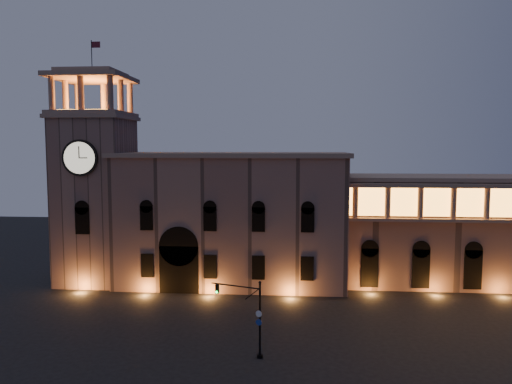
# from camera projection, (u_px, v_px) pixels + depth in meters

# --- Properties ---
(ground) EXTENTS (160.00, 160.00, 0.00)m
(ground) POSITION_uv_depth(u_px,v_px,m) (224.00, 346.00, 46.23)
(ground) COLOR black
(ground) RESTS_ON ground
(government_building) EXTENTS (30.80, 12.80, 17.60)m
(government_building) POSITION_uv_depth(u_px,v_px,m) (232.00, 218.00, 67.36)
(government_building) COLOR #7F5E53
(government_building) RESTS_ON ground
(clock_tower) EXTENTS (9.80, 9.80, 32.40)m
(clock_tower) POSITION_uv_depth(u_px,v_px,m) (96.00, 190.00, 67.49)
(clock_tower) COLOR #7F5E53
(clock_tower) RESTS_ON ground
(colonnade_wing) EXTENTS (40.60, 11.50, 14.50)m
(colonnade_wing) POSITION_uv_depth(u_px,v_px,m) (486.00, 229.00, 66.82)
(colonnade_wing) COLOR #7A594E
(colonnade_wing) RESTS_ON ground
(traffic_light) EXTENTS (4.76, 1.87, 6.86)m
(traffic_light) POSITION_uv_depth(u_px,v_px,m) (251.00, 316.00, 43.65)
(traffic_light) COLOR black
(traffic_light) RESTS_ON ground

